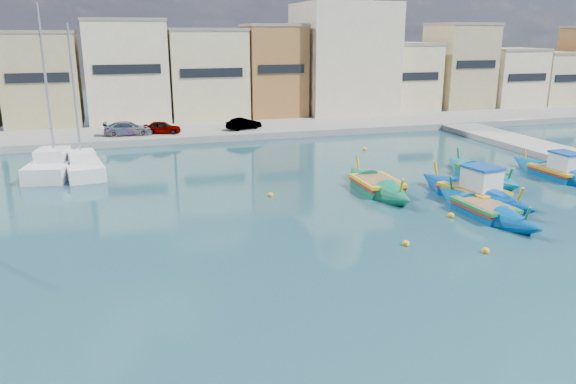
{
  "coord_description": "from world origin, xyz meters",
  "views": [
    {
      "loc": [
        -14.93,
        -21.09,
        9.49
      ],
      "look_at": [
        -6.78,
        6.0,
        1.4
      ],
      "focal_mm": 35.0,
      "sensor_mm": 36.0,
      "label": 1
    }
  ],
  "objects": [
    {
      "name": "luzzu_cyan_mid",
      "position": [
        8.05,
        10.16,
        0.27
      ],
      "size": [
        2.42,
        8.64,
        2.53
      ],
      "color": "#00789B",
      "rests_on": "ground"
    },
    {
      "name": "yacht_north",
      "position": [
        -17.95,
        20.74,
        0.43
      ],
      "size": [
        3.62,
        8.42,
        10.88
      ],
      "color": "white",
      "rests_on": "ground"
    },
    {
      "name": "north_quay",
      "position": [
        0.0,
        32.0,
        0.3
      ],
      "size": [
        80.0,
        8.0,
        0.6
      ],
      "primitive_type": "cube",
      "color": "gray",
      "rests_on": "ground"
    },
    {
      "name": "mooring_buoys",
      "position": [
        2.13,
        5.49,
        0.08
      ],
      "size": [
        22.98,
        22.65,
        0.36
      ],
      "color": "yellow",
      "rests_on": "ground"
    },
    {
      "name": "parked_cars",
      "position": [
        -10.93,
        30.5,
        1.18
      ],
      "size": [
        14.44,
        2.18,
        1.21
      ],
      "color": "#4C1919",
      "rests_on": "north_quay"
    },
    {
      "name": "luzzu_blue_south",
      "position": [
        3.42,
        3.29,
        0.26
      ],
      "size": [
        2.45,
        8.61,
        2.46
      ],
      "color": "#0050A1",
      "rests_on": "ground"
    },
    {
      "name": "luzzu_blue_cabin",
      "position": [
        4.52,
        5.88,
        0.4
      ],
      "size": [
        3.85,
        9.46,
        3.26
      ],
      "color": "#00419F",
      "rests_on": "ground"
    },
    {
      "name": "north_townhouses",
      "position": [
        6.68,
        39.36,
        5.0
      ],
      "size": [
        83.2,
        7.87,
        10.19
      ],
      "color": "beige",
      "rests_on": "ground"
    },
    {
      "name": "church_block",
      "position": [
        10.0,
        40.0,
        8.41
      ],
      "size": [
        10.0,
        10.0,
        19.1
      ],
      "color": "beige",
      "rests_on": "ground"
    },
    {
      "name": "luzzu_green",
      "position": [
        -0.04,
        9.27,
        0.29
      ],
      "size": [
        2.33,
        8.67,
        2.73
      ],
      "color": "#0B774C",
      "rests_on": "ground"
    },
    {
      "name": "yacht_midnorth",
      "position": [
        -19.2,
        21.25,
        0.48
      ],
      "size": [
        4.09,
        8.94,
        12.22
      ],
      "color": "white",
      "rests_on": "ground"
    },
    {
      "name": "luzzu_turquoise_cabin",
      "position": [
        13.1,
        8.77,
        0.35
      ],
      "size": [
        2.34,
        9.02,
        2.87
      ],
      "color": "#005BA5",
      "rests_on": "ground"
    },
    {
      "name": "ground",
      "position": [
        0.0,
        0.0,
        0.0
      ],
      "size": [
        160.0,
        160.0,
        0.0
      ],
      "primitive_type": "plane",
      "color": "#14343E",
      "rests_on": "ground"
    }
  ]
}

